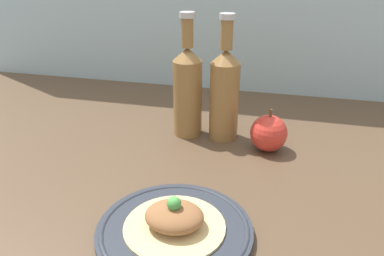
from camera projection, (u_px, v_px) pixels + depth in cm
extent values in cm
cube|color=brown|center=(199.00, 185.00, 72.51)|extent=(180.00, 110.00, 4.00)
cylinder|color=#2D333D|center=(172.00, 230.00, 56.73)|extent=(23.75, 23.75, 1.27)
torus|color=#2D333D|center=(172.00, 228.00, 56.54)|extent=(22.74, 22.74, 0.89)
cylinder|color=#D6BC7F|center=(172.00, 226.00, 56.38)|extent=(15.42, 15.42, 0.40)
ellipsoid|color=brown|center=(171.00, 216.00, 55.59)|extent=(8.92, 7.58, 3.35)
sphere|color=#4CA34C|center=(171.00, 203.00, 54.62)|extent=(2.14, 2.14, 2.14)
cylinder|color=olive|center=(188.00, 98.00, 85.57)|extent=(6.59, 6.59, 17.55)
cone|color=olive|center=(187.00, 54.00, 81.26)|extent=(6.59, 6.59, 2.97)
cylinder|color=olive|center=(187.00, 33.00, 79.34)|extent=(2.64, 2.64, 6.19)
cylinder|color=#B7B7BC|center=(187.00, 15.00, 77.79)|extent=(3.29, 3.29, 1.20)
cylinder|color=olive|center=(224.00, 102.00, 83.71)|extent=(6.59, 6.59, 17.55)
cone|color=olive|center=(226.00, 56.00, 79.41)|extent=(6.59, 6.59, 2.97)
cylinder|color=olive|center=(227.00, 35.00, 77.49)|extent=(2.64, 2.64, 6.19)
cylinder|color=#B7B7BC|center=(227.00, 16.00, 75.94)|extent=(3.29, 3.29, 1.20)
sphere|color=red|center=(269.00, 133.00, 79.99)|extent=(7.94, 7.94, 7.94)
cylinder|color=brown|center=(271.00, 113.00, 78.06)|extent=(0.63, 0.63, 1.79)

